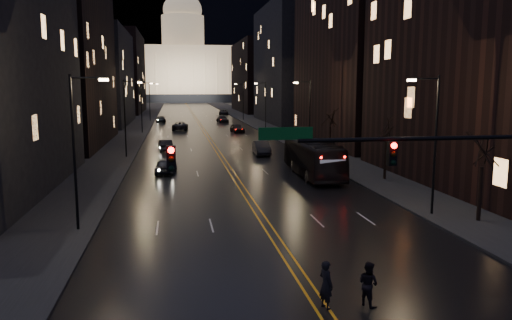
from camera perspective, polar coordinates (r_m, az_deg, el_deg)
name	(u,v)px	position (r m, az deg, el deg)	size (l,w,h in m)	color
ground	(308,288)	(21.65, 5.93, -14.32)	(900.00, 900.00, 0.00)	black
road	(193,114)	(149.56, -7.24, 5.26)	(20.00, 320.00, 0.02)	black
sidewalk_left	(145,114)	(149.71, -12.62, 5.15)	(8.00, 320.00, 0.16)	black
sidewalk_right	(240,113)	(150.71, -1.89, 5.37)	(8.00, 320.00, 0.16)	black
center_line	(193,114)	(149.56, -7.24, 5.26)	(0.62, 320.00, 0.01)	orange
building_left_mid	(57,44)	(75.10, -21.80, 12.22)	(12.00, 30.00, 28.00)	black
building_left_far	(99,78)	(112.34, -17.50, 8.97)	(12.00, 34.00, 20.00)	black
building_left_dist	(122,73)	(160.04, -15.10, 9.54)	(12.00, 40.00, 24.00)	black
building_right_near	(489,42)	(47.39, 25.13, 12.12)	(12.00, 26.00, 24.00)	black
building_right_tall	(361,9)	(74.83, 11.94, 16.51)	(12.00, 30.00, 38.00)	black
building_right_mid	(292,65)	(114.40, 4.12, 10.82)	(12.00, 34.00, 26.00)	black
building_right_dist	(257,77)	(161.41, 0.13, 9.46)	(12.00, 40.00, 22.00)	black
mountain_ridge	(231,12)	(405.76, -2.88, 16.55)	(520.00, 60.00, 130.00)	black
capitol	(184,68)	(269.43, -8.26, 10.31)	(90.00, 50.00, 58.50)	black
traffic_signal	(445,164)	(22.51, 20.81, -0.42)	(17.29, 0.45, 7.00)	black
streetlamp_right_near	(433,138)	(33.56, 19.57, 2.39)	(2.13, 0.25, 9.00)	black
streetlamp_left_near	(77,144)	(29.92, -19.77, 1.69)	(2.13, 0.25, 9.00)	black
streetlamp_right_mid	(308,113)	(61.48, 6.00, 5.41)	(2.13, 0.25, 9.00)	black
streetlamp_left_mid	(126,114)	(59.58, -14.59, 5.08)	(2.13, 0.25, 9.00)	black
streetlamp_right_far	(265,104)	(90.74, 1.00, 6.45)	(2.13, 0.25, 9.00)	black
streetlamp_left_far	(142,104)	(89.46, -12.85, 6.21)	(2.13, 0.25, 9.00)	black
streetlamp_right_dist	(242,99)	(120.36, -1.57, 6.96)	(2.13, 0.25, 9.00)	black
streetlamp_left_dist	(150,100)	(119.40, -11.98, 6.77)	(2.13, 0.25, 9.00)	black
tree_right_near	(483,150)	(33.05, 24.51, 1.05)	(2.40, 2.40, 6.65)	black
tree_right_mid	(386,130)	(45.29, 14.68, 3.36)	(2.40, 2.40, 6.65)	black
tree_right_far	(330,118)	(60.22, 8.51, 4.76)	(2.40, 2.40, 6.65)	black
bus	(313,157)	(46.79, 6.50, 0.31)	(2.92, 12.49, 3.48)	black
oncoming_car_a	(166,166)	(48.53, -10.26, -0.66)	(1.78, 4.42, 1.51)	black
oncoming_car_b	(165,145)	(65.17, -10.32, 1.66)	(1.57, 4.50, 1.48)	black
oncoming_car_c	(180,126)	(95.48, -8.66, 3.89)	(2.68, 5.82, 1.62)	black
oncoming_car_d	(161,119)	(116.44, -10.84, 4.60)	(1.99, 4.90, 1.42)	black
receding_car_a	(261,148)	(60.68, 0.63, 1.38)	(1.77, 5.07, 1.67)	black
receding_car_b	(237,128)	(89.21, -2.15, 3.66)	(1.91, 4.75, 1.62)	black
receding_car_c	(223,119)	(113.90, -3.85, 4.67)	(2.11, 5.18, 1.50)	black
receding_car_d	(224,112)	(143.24, -3.73, 5.47)	(2.57, 5.57, 1.55)	black
pedestrian_a	(326,285)	(19.56, 8.01, -13.93)	(0.69, 0.45, 1.89)	black
pedestrian_b	(368,284)	(20.12, 12.71, -13.62)	(0.85, 0.47, 1.75)	black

